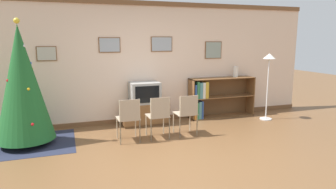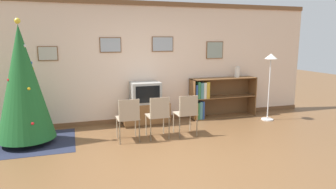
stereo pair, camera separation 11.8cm
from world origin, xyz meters
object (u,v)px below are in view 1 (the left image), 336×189
Objects in this scene: christmas_tree at (22,84)px; vase at (236,72)px; folding_chair_left at (129,117)px; standing_lamp at (269,69)px; tv_console at (145,113)px; folding_chair_right at (187,112)px; television at (145,93)px; folding_chair_center at (159,115)px; bookshelf at (211,98)px.

vase is (4.69, 0.69, -0.02)m from christmas_tree.
standing_lamp is at bearing 8.66° from folding_chair_left.
standing_lamp is (2.82, -0.53, 0.95)m from tv_console.
standing_lamp reaches higher than vase.
television is at bearing 118.72° from folding_chair_right.
television is 1.22m from folding_chair_left.
christmas_tree is at bearing -165.96° from tv_console.
folding_chair_center is (0.57, 0.00, 0.00)m from folding_chair_left.
bookshelf reaches higher than tv_console.
standing_lamp reaches higher than tv_console.
tv_console is 1.22m from folding_chair_left.
bookshelf is (4.03, 0.66, -0.63)m from christmas_tree.
christmas_tree reaches higher than bookshelf.
standing_lamp reaches higher than folding_chair_center.
television is 0.78× the size of folding_chair_left.
christmas_tree is 2.71× the size of folding_chair_right.
television reaches higher than folding_chair_left.
vase is (0.66, 0.02, 0.60)m from bookshelf.
bookshelf is 6.30× the size of vase.
folding_chair_center is (0.00, -1.05, 0.23)m from tv_console.
vase reaches higher than folding_chair_left.
standing_lamp is at bearing -52.85° from vase.
folding_chair_left is at bearing 180.00° from folding_chair_center.
folding_chair_center is at bearing -11.14° from christmas_tree.
folding_chair_left is at bearing -14.60° from christmas_tree.
folding_chair_center is (2.35, -0.46, -0.64)m from christmas_tree.
vase is at bearing 127.15° from standing_lamp.
television is at bearing 90.00° from folding_chair_center.
tv_console is at bearing 14.04° from christmas_tree.
folding_chair_left is 3.50m from standing_lamp.
tv_console is at bearing -177.38° from bookshelf.
tv_console is 1.22m from folding_chair_right.
christmas_tree is at bearing -171.66° from vase.
vase is 0.17× the size of standing_lamp.
folding_chair_left is 0.50× the size of bookshelf.
bookshelf reaches higher than folding_chair_left.
folding_chair_left is at bearing -171.34° from standing_lamp.
christmas_tree is at bearing 165.40° from folding_chair_left.
vase reaches higher than folding_chair_center.
christmas_tree reaches higher than television.
television is at bearing -90.00° from tv_console.
folding_chair_right is (2.92, -0.46, -0.64)m from christmas_tree.
bookshelf is at bearing 9.36° from christmas_tree.
christmas_tree is 4.74m from vase.
standing_lamp is (2.24, 0.52, 0.72)m from folding_chair_right.
folding_chair_right is at bearing -61.28° from television.
christmas_tree is 2.71× the size of folding_chair_left.
vase is at bearing 2.44° from tv_console.
folding_chair_center and folding_chair_right have the same top height.
folding_chair_right is 0.53× the size of standing_lamp.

